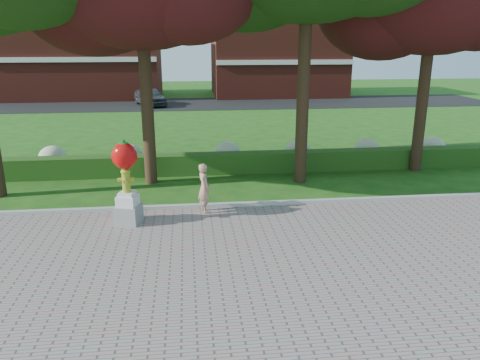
{
  "coord_description": "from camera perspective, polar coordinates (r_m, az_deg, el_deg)",
  "views": [
    {
      "loc": [
        -0.6,
        -10.85,
        5.1
      ],
      "look_at": [
        0.74,
        1.0,
        1.5
      ],
      "focal_mm": 35.0,
      "sensor_mm": 36.0,
      "label": 1
    }
  ],
  "objects": [
    {
      "name": "walkway",
      "position": [
        8.55,
        -1.24,
        -19.66
      ],
      "size": [
        40.0,
        14.0,
        0.04
      ],
      "primitive_type": "cube",
      "color": "gray",
      "rests_on": "ground"
    },
    {
      "name": "hydrangea_row",
      "position": [
        19.43,
        -2.83,
        3.22
      ],
      "size": [
        20.1,
        1.1,
        0.99
      ],
      "color": "#B4BA8E",
      "rests_on": "ground"
    },
    {
      "name": "building_right",
      "position": [
        45.71,
        4.52,
        14.35
      ],
      "size": [
        12.0,
        8.0,
        6.4
      ],
      "primitive_type": "cube",
      "color": "maroon",
      "rests_on": "ground"
    },
    {
      "name": "street",
      "position": [
        39.19,
        -5.61,
        9.24
      ],
      "size": [
        50.0,
        8.0,
        0.02
      ],
      "primitive_type": "cube",
      "color": "black",
      "rests_on": "ground"
    },
    {
      "name": "curb",
      "position": [
        14.74,
        -3.75,
        -3.17
      ],
      "size": [
        40.0,
        0.18,
        0.15
      ],
      "primitive_type": "cube",
      "color": "#ADADA5",
      "rests_on": "ground"
    },
    {
      "name": "ground",
      "position": [
        12.0,
        -3.02,
        -8.37
      ],
      "size": [
        100.0,
        100.0,
        0.0
      ],
      "primitive_type": "plane",
      "color": "#194F13",
      "rests_on": "ground"
    },
    {
      "name": "lawn_hedge",
      "position": [
        18.47,
        -4.39,
        2.0
      ],
      "size": [
        24.0,
        0.7,
        0.8
      ],
      "primitive_type": "cube",
      "color": "#1C4614",
      "rests_on": "ground"
    },
    {
      "name": "building_left",
      "position": [
        45.85,
        -18.87,
        13.92
      ],
      "size": [
        14.0,
        8.0,
        7.0
      ],
      "primitive_type": "cube",
      "color": "maroon",
      "rests_on": "ground"
    },
    {
      "name": "hydrant_sculpture",
      "position": [
        13.46,
        -13.71,
        0.01
      ],
      "size": [
        0.81,
        0.81,
        2.42
      ],
      "rotation": [
        0.0,
        0.0,
        -0.27
      ],
      "color": "gray",
      "rests_on": "walkway"
    },
    {
      "name": "woman",
      "position": [
        14.13,
        -4.4,
        -0.98
      ],
      "size": [
        0.52,
        0.64,
        1.52
      ],
      "primitive_type": "imported",
      "rotation": [
        0.0,
        0.0,
        1.89
      ],
      "color": "tan",
      "rests_on": "walkway"
    },
    {
      "name": "parked_car",
      "position": [
        38.54,
        -10.93,
        10.01
      ],
      "size": [
        3.12,
        4.64,
        1.47
      ],
      "primitive_type": "imported",
      "rotation": [
        0.0,
        0.0,
        0.35
      ],
      "color": "#424449",
      "rests_on": "street"
    }
  ]
}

